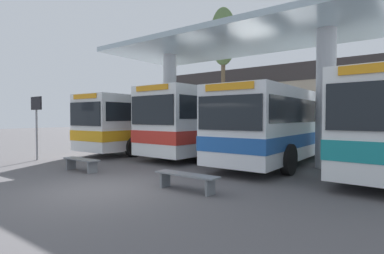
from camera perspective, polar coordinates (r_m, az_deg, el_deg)
name	(u,v)px	position (r m, az deg, el deg)	size (l,w,h in m)	color
ground_plane	(104,189)	(8.66, -16.46, -11.33)	(100.00, 100.00, 0.00)	#565456
townhouse_backdrop	(328,92)	(31.53, 24.50, 6.03)	(40.00, 0.58, 7.48)	tan
station_canopy	(235,56)	(14.34, 8.11, 13.26)	(12.95, 5.67, 5.59)	silver
transit_bus_left_bay	(158,121)	(18.18, -6.56, 1.09)	(2.92, 10.28, 3.08)	white
transit_bus_center_bay	(220,120)	(16.17, 5.32, 1.39)	(3.09, 10.18, 3.30)	white
transit_bus_right_bay	(286,123)	(14.03, 17.49, 0.76)	(2.71, 10.35, 3.05)	silver
waiting_bench_near_pillar	(186,178)	(8.09, -1.08, -9.67)	(1.90, 0.44, 0.46)	slate
waiting_bench_mid_platform	(81,162)	(11.68, -20.35, -6.25)	(1.69, 0.44, 0.46)	slate
info_sign_platform	(36,115)	(15.42, -27.52, 2.06)	(0.90, 0.09, 2.91)	gray
poplar_tree_behind_left	(223,39)	(25.73, 5.98, 16.39)	(2.16, 2.16, 10.99)	brown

